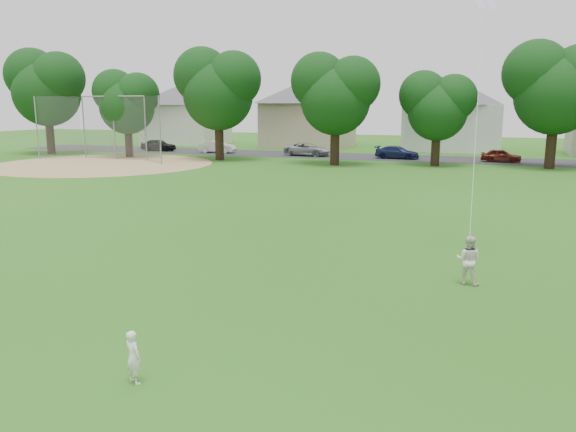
% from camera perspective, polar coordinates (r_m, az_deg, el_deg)
% --- Properties ---
extents(ground, '(160.00, 160.00, 0.00)m').
position_cam_1_polar(ground, '(11.99, -2.30, -12.72)').
color(ground, '#255714').
rests_on(ground, ground).
extents(street, '(90.00, 7.00, 0.01)m').
position_cam_1_polar(street, '(52.51, 15.47, 5.59)').
color(street, '#2D2D30').
rests_on(street, ground).
extents(dirt_infield, '(18.00, 18.00, 0.02)m').
position_cam_1_polar(dirt_infield, '(48.87, -18.30, 5.03)').
color(dirt_infield, '#9E7F51').
rests_on(dirt_infield, ground).
extents(toddler, '(0.42, 0.35, 0.99)m').
position_cam_1_polar(toddler, '(10.57, -15.46, -13.64)').
color(toddler, white).
rests_on(toddler, ground).
extents(older_boy, '(0.74, 0.61, 1.37)m').
position_cam_1_polar(older_boy, '(16.18, 17.85, -4.28)').
color(older_boy, silver).
rests_on(older_boy, ground).
extents(kite, '(0.96, 2.10, 7.87)m').
position_cam_1_polar(kite, '(17.29, 18.63, 9.60)').
color(kite, white).
rests_on(kite, ground).
extents(baseball_backstop, '(12.68, 2.58, 5.55)m').
position_cam_1_polar(baseball_backstop, '(52.35, -17.68, 8.49)').
color(baseball_backstop, gray).
rests_on(baseball_backstop, ground).
extents(tree_row, '(81.94, 9.11, 11.48)m').
position_cam_1_polar(tree_row, '(45.71, 17.39, 12.78)').
color(tree_row, black).
rests_on(tree_row, ground).
extents(parked_cars, '(69.86, 2.48, 1.29)m').
position_cam_1_polar(parked_cars, '(51.30, 20.76, 5.83)').
color(parked_cars, black).
rests_on(parked_cars, ground).
extents(house_row, '(77.21, 14.15, 9.35)m').
position_cam_1_polar(house_row, '(62.23, 16.90, 10.70)').
color(house_row, silver).
rests_on(house_row, ground).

